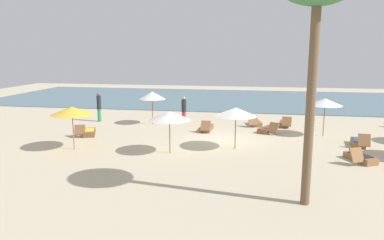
{
  "coord_description": "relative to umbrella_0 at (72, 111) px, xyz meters",
  "views": [
    {
      "loc": [
        1.62,
        -19.16,
        4.82
      ],
      "look_at": [
        -1.8,
        -0.02,
        1.1
      ],
      "focal_mm": 34.57,
      "sensor_mm": 36.0,
      "label": 1
    }
  ],
  "objects": [
    {
      "name": "umbrella_4",
      "position": [
        12.5,
        5.11,
        0.03
      ],
      "size": [
        1.9,
        1.9,
        2.15
      ],
      "color": "brown",
      "rests_on": "ground_plane"
    },
    {
      "name": "umbrella_5",
      "position": [
        7.76,
        1.48,
        -0.07
      ],
      "size": [
        2.04,
        2.04,
        2.06
      ],
      "color": "brown",
      "rests_on": "ground_plane"
    },
    {
      "name": "lounger_4",
      "position": [
        8.68,
        7.47,
        -1.75
      ],
      "size": [
        0.92,
        1.73,
        0.74
      ],
      "color": "olive",
      "rests_on": "ground_plane"
    },
    {
      "name": "lounger_6",
      "position": [
        5.81,
        5.31,
        -1.75
      ],
      "size": [
        0.68,
        1.7,
        0.72
      ],
      "color": "brown",
      "rests_on": "ground_plane"
    },
    {
      "name": "lounger_2",
      "position": [
        13.27,
        0.3,
        -1.74
      ],
      "size": [
        1.27,
        1.71,
        0.75
      ],
      "color": "olive",
      "rests_on": "ground_plane"
    },
    {
      "name": "umbrella_1",
      "position": [
        2.07,
        6.66,
        -0.01
      ],
      "size": [
        1.73,
        1.73,
        2.16
      ],
      "color": "olive",
      "rests_on": "ground_plane"
    },
    {
      "name": "umbrella_0",
      "position": [
        0.0,
        0.0,
        0.0
      ],
      "size": [
        2.07,
        2.07,
        2.11
      ],
      "color": "olive",
      "rests_on": "ground_plane"
    },
    {
      "name": "umbrella_2",
      "position": [
        4.79,
        0.14,
        -0.11
      ],
      "size": [
        1.98,
        1.98,
        2.02
      ],
      "color": "brown",
      "rests_on": "ground_plane"
    },
    {
      "name": "ocean_water",
      "position": [
        7.16,
        19.9,
        -1.89
      ],
      "size": [
        48.0,
        16.0,
        0.06
      ],
      "primitive_type": "cube",
      "color": "slate",
      "rests_on": "ground_plane"
    },
    {
      "name": "lounger_1",
      "position": [
        10.53,
        7.51,
        -1.75
      ],
      "size": [
        0.79,
        1.74,
        0.71
      ],
      "color": "brown",
      "rests_on": "ground_plane"
    },
    {
      "name": "person_2",
      "position": [
        3.99,
        7.5,
        -1.02
      ],
      "size": [
        0.45,
        0.45,
        1.77
      ],
      "color": "#BF3338",
      "rests_on": "ground_plane"
    },
    {
      "name": "surfboard",
      "position": [
        12.46,
        9.34,
        -1.88
      ],
      "size": [
        1.1,
        1.85,
        0.07
      ],
      "color": "gold",
      "rests_on": "ground_plane"
    },
    {
      "name": "person_1",
      "position": [
        -1.77,
        6.98,
        -0.9
      ],
      "size": [
        0.38,
        0.38,
        1.96
      ],
      "color": "#338C59",
      "rests_on": "ground_plane"
    },
    {
      "name": "ground_plane",
      "position": [
        7.16,
        2.9,
        -1.92
      ],
      "size": [
        60.0,
        60.0,
        0.0
      ],
      "primitive_type": "plane",
      "color": "beige"
    },
    {
      "name": "lounger_5",
      "position": [
        13.91,
        3.18,
        -1.74
      ],
      "size": [
        0.82,
        1.7,
        0.74
      ],
      "color": "olive",
      "rests_on": "ground_plane"
    },
    {
      "name": "lounger_3",
      "position": [
        -0.67,
        2.99,
        -1.74
      ],
      "size": [
        1.18,
        1.79,
        0.68
      ],
      "color": "brown",
      "rests_on": "ground_plane"
    },
    {
      "name": "lounger_0",
      "position": [
        9.45,
        5.57,
        -1.75
      ],
      "size": [
        1.28,
        1.78,
        0.67
      ],
      "color": "brown",
      "rests_on": "ground_plane"
    }
  ]
}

